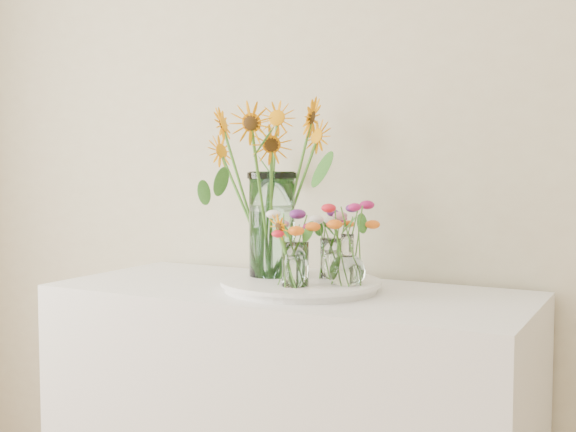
# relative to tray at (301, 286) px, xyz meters

# --- Properties ---
(tray) EXTENTS (0.44, 0.44, 0.02)m
(tray) POSITION_rel_tray_xyz_m (0.00, 0.00, 0.00)
(tray) COLOR white
(tray) RESTS_ON counter
(mason_jar) EXTENTS (0.18, 0.18, 0.32)m
(mason_jar) POSITION_rel_tray_xyz_m (-0.11, 0.03, 0.17)
(mason_jar) COLOR silver
(mason_jar) RESTS_ON tray
(sunflower_bouquet) EXTENTS (0.87, 0.87, 0.55)m
(sunflower_bouquet) POSITION_rel_tray_xyz_m (-0.11, 0.03, 0.29)
(sunflower_bouquet) COLOR orange
(sunflower_bouquet) RESTS_ON tray
(small_vase_a) EXTENTS (0.08, 0.08, 0.13)m
(small_vase_a) POSITION_rel_tray_xyz_m (0.03, -0.10, 0.08)
(small_vase_a) COLOR white
(small_vase_a) RESTS_ON tray
(wildflower_posy_a) EXTENTS (0.19, 0.19, 0.22)m
(wildflower_posy_a) POSITION_rel_tray_xyz_m (0.03, -0.10, 0.12)
(wildflower_posy_a) COLOR orange
(wildflower_posy_a) RESTS_ON tray
(small_vase_b) EXTENTS (0.10, 0.10, 0.15)m
(small_vase_b) POSITION_rel_tray_xyz_m (0.15, -0.01, 0.09)
(small_vase_b) COLOR white
(small_vase_b) RESTS_ON tray
(wildflower_posy_b) EXTENTS (0.20, 0.20, 0.24)m
(wildflower_posy_b) POSITION_rel_tray_xyz_m (0.15, -0.01, 0.13)
(wildflower_posy_b) COLOR orange
(wildflower_posy_b) RESTS_ON tray
(small_vase_c) EXTENTS (0.09, 0.09, 0.12)m
(small_vase_c) POSITION_rel_tray_xyz_m (0.06, 0.08, 0.07)
(small_vase_c) COLOR white
(small_vase_c) RESTS_ON tray
(wildflower_posy_c) EXTENTS (0.17, 0.17, 0.21)m
(wildflower_posy_c) POSITION_rel_tray_xyz_m (0.06, 0.08, 0.12)
(wildflower_posy_c) COLOR orange
(wildflower_posy_c) RESTS_ON tray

